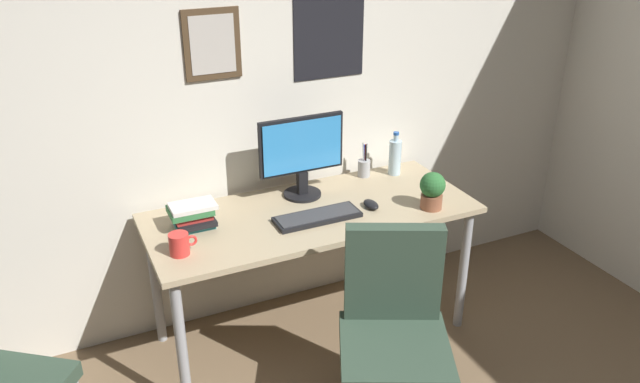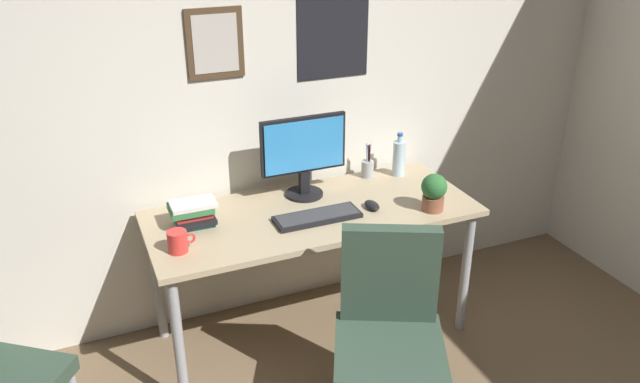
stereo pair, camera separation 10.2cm
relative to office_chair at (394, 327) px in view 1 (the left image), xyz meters
name	(u,v)px [view 1 (the left image)]	position (x,y,z in m)	size (l,w,h in m)	color
wall_back	(253,88)	(-0.19, 1.16, 0.77)	(4.40, 0.10, 2.60)	silver
desk	(312,225)	(-0.05, 0.74, 0.15)	(1.66, 0.69, 0.76)	tan
office_chair	(394,327)	(0.00, 0.00, 0.00)	(0.61, 0.61, 0.95)	#334738
monitor	(302,153)	(-0.02, 0.93, 0.47)	(0.46, 0.20, 0.43)	black
keyboard	(317,217)	(-0.06, 0.64, 0.24)	(0.43, 0.15, 0.03)	black
computer_mouse	(371,204)	(0.24, 0.64, 0.25)	(0.06, 0.11, 0.04)	black
water_bottle	(395,157)	(0.57, 0.96, 0.33)	(0.07, 0.07, 0.25)	silver
coffee_mug_near	(180,244)	(-0.76, 0.60, 0.28)	(0.13, 0.09, 0.10)	red
potted_plant	(432,189)	(0.51, 0.51, 0.33)	(0.13, 0.13, 0.19)	brown
pen_cup	(364,167)	(0.39, 1.01, 0.28)	(0.07, 0.07, 0.20)	#9EA0A5
book_stack_left	(193,215)	(-0.64, 0.82, 0.29)	(0.22, 0.17, 0.12)	#26727A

